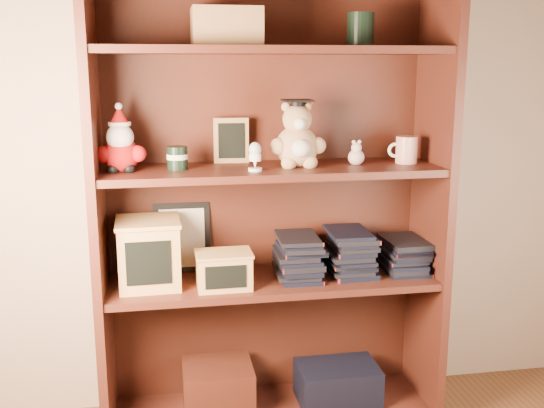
{
  "coord_description": "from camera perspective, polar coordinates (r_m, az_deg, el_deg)",
  "views": [
    {
      "loc": [
        -0.35,
        -0.81,
        1.3
      ],
      "look_at": [
        0.02,
        1.3,
        0.82
      ],
      "focal_mm": 42.0,
      "sensor_mm": 36.0,
      "label": 1
    }
  ],
  "objects": [
    {
      "name": "bookcase",
      "position": [
        2.25,
        -0.29,
        -0.75
      ],
      "size": [
        1.2,
        0.35,
        1.6
      ],
      "color": "#491F14",
      "rests_on": "ground"
    },
    {
      "name": "shelf_lower",
      "position": [
        2.27,
        0.0,
        -6.96
      ],
      "size": [
        1.14,
        0.33,
        0.02
      ],
      "color": "#491F14",
      "rests_on": "ground"
    },
    {
      "name": "shelf_upper",
      "position": [
        2.17,
        0.0,
        3.02
      ],
      "size": [
        1.14,
        0.33,
        0.02
      ],
      "color": "#491F14",
      "rests_on": "ground"
    },
    {
      "name": "santa_plush",
      "position": [
        2.13,
        -13.42,
        5.08
      ],
      "size": [
        0.16,
        0.12,
        0.23
      ],
      "color": "#A50F0F",
      "rests_on": "shelf_upper"
    },
    {
      "name": "teachers_tin",
      "position": [
        2.13,
        -8.48,
        4.12
      ],
      "size": [
        0.07,
        0.07,
        0.08
      ],
      "color": "black",
      "rests_on": "shelf_upper"
    },
    {
      "name": "chalkboard_plaque",
      "position": [
        2.26,
        -3.68,
        5.64
      ],
      "size": [
        0.12,
        0.07,
        0.16
      ],
      "color": "#9E7547",
      "rests_on": "shelf_upper"
    },
    {
      "name": "egg_cup",
      "position": [
        2.08,
        -1.53,
        4.37
      ],
      "size": [
        0.05,
        0.05,
        0.1
      ],
      "color": "white",
      "rests_on": "shelf_upper"
    },
    {
      "name": "grad_teddy_bear",
      "position": [
        2.17,
        2.29,
        5.7
      ],
      "size": [
        0.19,
        0.17,
        0.23
      ],
      "color": "tan",
      "rests_on": "shelf_upper"
    },
    {
      "name": "pink_figurine",
      "position": [
        2.24,
        7.56,
        4.38
      ],
      "size": [
        0.06,
        0.06,
        0.09
      ],
      "color": "beige",
      "rests_on": "shelf_upper"
    },
    {
      "name": "teacher_mug",
      "position": [
        2.29,
        11.91,
        4.78
      ],
      "size": [
        0.11,
        0.08,
        0.09
      ],
      "color": "silver",
      "rests_on": "shelf_upper"
    },
    {
      "name": "certificate_frame",
      "position": [
        2.34,
        -8.05,
        -2.99
      ],
      "size": [
        0.2,
        0.05,
        0.25
      ],
      "color": "black",
      "rests_on": "shelf_lower"
    },
    {
      "name": "treats_box",
      "position": [
        2.2,
        -10.97,
        -4.28
      ],
      "size": [
        0.22,
        0.22,
        0.23
      ],
      "color": "tan",
      "rests_on": "shelf_lower"
    },
    {
      "name": "pencils_box",
      "position": [
        2.17,
        -4.33,
        -5.89
      ],
      "size": [
        0.19,
        0.14,
        0.12
      ],
      "color": "tan",
      "rests_on": "shelf_lower"
    },
    {
      "name": "book_stack_left",
      "position": [
        2.26,
        2.4,
        -4.61
      ],
      "size": [
        0.14,
        0.2,
        0.16
      ],
      "color": "black",
      "rests_on": "shelf_lower"
    },
    {
      "name": "book_stack_mid",
      "position": [
        2.31,
        6.95,
        -4.15
      ],
      "size": [
        0.14,
        0.2,
        0.18
      ],
      "color": "black",
      "rests_on": "shelf_lower"
    },
    {
      "name": "book_stack_right",
      "position": [
        2.38,
        11.6,
        -4.41
      ],
      "size": [
        0.14,
        0.2,
        0.13
      ],
      "color": "black",
      "rests_on": "shelf_lower"
    }
  ]
}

